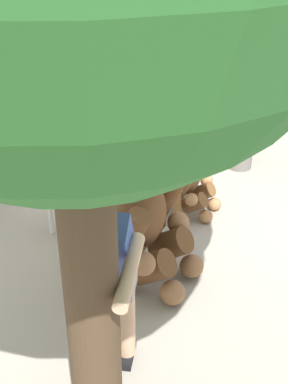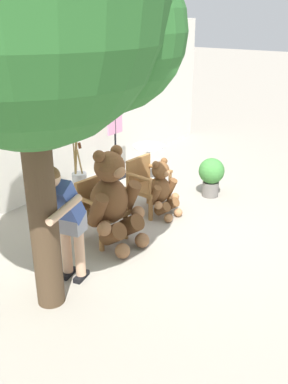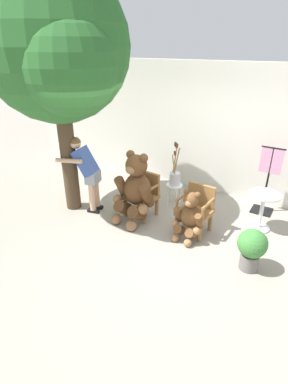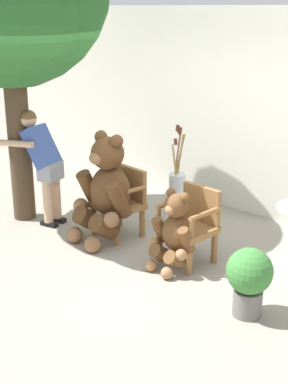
{
  "view_description": "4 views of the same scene",
  "coord_description": "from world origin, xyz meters",
  "px_view_note": "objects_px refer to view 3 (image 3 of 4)",
  "views": [
    {
      "loc": [
        -3.87,
        -1.0,
        2.95
      ],
      "look_at": [
        -0.25,
        0.44,
        0.62
      ],
      "focal_mm": 50.0,
      "sensor_mm": 36.0,
      "label": 1
    },
    {
      "loc": [
        -4.51,
        -3.05,
        2.98
      ],
      "look_at": [
        -0.01,
        0.2,
        0.61
      ],
      "focal_mm": 40.0,
      "sensor_mm": 36.0,
      "label": 2
    },
    {
      "loc": [
        2.2,
        -3.89,
        3.09
      ],
      "look_at": [
        -0.36,
        0.29,
        0.66
      ],
      "focal_mm": 28.0,
      "sensor_mm": 36.0,
      "label": 3
    },
    {
      "loc": [
        3.96,
        -3.92,
        2.77
      ],
      "look_at": [
        0.04,
        0.34,
        0.77
      ],
      "focal_mm": 50.0,
      "sensor_mm": 36.0,
      "label": 4
    }
  ],
  "objects_px": {
    "potted_plant": "(252,247)",
    "teddy_bear_small": "(189,216)",
    "person_visitor": "(87,169)",
    "clothing_display_stand": "(268,179)",
    "wooden_chair_left": "(143,193)",
    "patio_tree": "(58,51)",
    "round_side_table": "(262,207)",
    "white_stool": "(174,189)",
    "brush_bucket": "(175,176)",
    "wooden_chair_right": "(196,208)",
    "teddy_bear_large": "(135,188)"
  },
  "relations": [
    {
      "from": "person_visitor",
      "to": "white_stool",
      "type": "bearing_deg",
      "value": 38.89
    },
    {
      "from": "wooden_chair_left",
      "to": "clothing_display_stand",
      "type": "xyz_separation_m",
      "value": [
        2.02,
        1.37,
        0.26
      ]
    },
    {
      "from": "round_side_table",
      "to": "potted_plant",
      "type": "xyz_separation_m",
      "value": [
        0.12,
        -1.23,
        -0.05
      ]
    },
    {
      "from": "round_side_table",
      "to": "brush_bucket",
      "type": "bearing_deg",
      "value": 179.16
    },
    {
      "from": "wooden_chair_right",
      "to": "potted_plant",
      "type": "xyz_separation_m",
      "value": [
        1.12,
        -0.56,
        -0.07
      ]
    },
    {
      "from": "brush_bucket",
      "to": "patio_tree",
      "type": "height_order",
      "value": "patio_tree"
    },
    {
      "from": "potted_plant",
      "to": "teddy_bear_small",
      "type": "bearing_deg",
      "value": 166.57
    },
    {
      "from": "teddy_bear_large",
      "to": "teddy_bear_small",
      "type": "relative_size",
      "value": 1.5
    },
    {
      "from": "wooden_chair_right",
      "to": "teddy_bear_large",
      "type": "distance_m",
      "value": 1.18
    },
    {
      "from": "brush_bucket",
      "to": "white_stool",
      "type": "bearing_deg",
      "value": -51.14
    },
    {
      "from": "white_stool",
      "to": "potted_plant",
      "type": "xyz_separation_m",
      "value": [
        1.89,
        -1.25,
        0.04
      ]
    },
    {
      "from": "teddy_bear_large",
      "to": "clothing_display_stand",
      "type": "xyz_separation_m",
      "value": [
        2.04,
        1.63,
        0.05
      ]
    },
    {
      "from": "potted_plant",
      "to": "clothing_display_stand",
      "type": "relative_size",
      "value": 0.5
    },
    {
      "from": "teddy_bear_small",
      "to": "potted_plant",
      "type": "bearing_deg",
      "value": -13.43
    },
    {
      "from": "round_side_table",
      "to": "patio_tree",
      "type": "relative_size",
      "value": 0.17
    },
    {
      "from": "wooden_chair_left",
      "to": "teddy_bear_large",
      "type": "height_order",
      "value": "teddy_bear_large"
    },
    {
      "from": "round_side_table",
      "to": "teddy_bear_large",
      "type": "bearing_deg",
      "value": -156.5
    },
    {
      "from": "clothing_display_stand",
      "to": "white_stool",
      "type": "bearing_deg",
      "value": -158.03
    },
    {
      "from": "teddy_bear_large",
      "to": "brush_bucket",
      "type": "bearing_deg",
      "value": 69.57
    },
    {
      "from": "wooden_chair_right",
      "to": "patio_tree",
      "type": "relative_size",
      "value": 0.2
    },
    {
      "from": "person_visitor",
      "to": "clothing_display_stand",
      "type": "distance_m",
      "value": 3.55
    },
    {
      "from": "wooden_chair_left",
      "to": "clothing_display_stand",
      "type": "distance_m",
      "value": 2.46
    },
    {
      "from": "person_visitor",
      "to": "patio_tree",
      "type": "distance_m",
      "value": 2.1
    },
    {
      "from": "white_stool",
      "to": "patio_tree",
      "type": "height_order",
      "value": "patio_tree"
    },
    {
      "from": "wooden_chair_left",
      "to": "person_visitor",
      "type": "distance_m",
      "value": 1.2
    },
    {
      "from": "wooden_chair_left",
      "to": "patio_tree",
      "type": "distance_m",
      "value": 2.89
    },
    {
      "from": "wooden_chair_right",
      "to": "round_side_table",
      "type": "height_order",
      "value": "wooden_chair_right"
    },
    {
      "from": "round_side_table",
      "to": "patio_tree",
      "type": "distance_m",
      "value": 4.42
    },
    {
      "from": "person_visitor",
      "to": "white_stool",
      "type": "distance_m",
      "value": 1.85
    },
    {
      "from": "wooden_chair_right",
      "to": "teddy_bear_large",
      "type": "height_order",
      "value": "teddy_bear_large"
    },
    {
      "from": "wooden_chair_right",
      "to": "white_stool",
      "type": "bearing_deg",
      "value": 138.14
    },
    {
      "from": "patio_tree",
      "to": "teddy_bear_small",
      "type": "bearing_deg",
      "value": 6.64
    },
    {
      "from": "patio_tree",
      "to": "white_stool",
      "type": "bearing_deg",
      "value": 37.7
    },
    {
      "from": "white_stool",
      "to": "clothing_display_stand",
      "type": "distance_m",
      "value": 1.85
    },
    {
      "from": "potted_plant",
      "to": "wooden_chair_right",
      "type": "bearing_deg",
      "value": 153.4
    },
    {
      "from": "wooden_chair_right",
      "to": "clothing_display_stand",
      "type": "distance_m",
      "value": 1.67
    },
    {
      "from": "teddy_bear_small",
      "to": "round_side_table",
      "type": "bearing_deg",
      "value": 43.72
    },
    {
      "from": "person_visitor",
      "to": "round_side_table",
      "type": "bearing_deg",
      "value": 19.06
    },
    {
      "from": "brush_bucket",
      "to": "patio_tree",
      "type": "bearing_deg",
      "value": -142.19
    },
    {
      "from": "wooden_chair_right",
      "to": "round_side_table",
      "type": "relative_size",
      "value": 1.19
    },
    {
      "from": "white_stool",
      "to": "brush_bucket",
      "type": "height_order",
      "value": "brush_bucket"
    },
    {
      "from": "white_stool",
      "to": "clothing_display_stand",
      "type": "relative_size",
      "value": 0.34
    },
    {
      "from": "round_side_table",
      "to": "clothing_display_stand",
      "type": "xyz_separation_m",
      "value": [
        -0.09,
        0.7,
        0.27
      ]
    },
    {
      "from": "wooden_chair_right",
      "to": "clothing_display_stand",
      "type": "bearing_deg",
      "value": 56.51
    },
    {
      "from": "wooden_chair_right",
      "to": "patio_tree",
      "type": "distance_m",
      "value": 3.53
    },
    {
      "from": "potted_plant",
      "to": "person_visitor",
      "type": "bearing_deg",
      "value": 177.5
    },
    {
      "from": "teddy_bear_large",
      "to": "brush_bucket",
      "type": "xyz_separation_m",
      "value": [
        0.35,
        0.95,
        -0.02
      ]
    },
    {
      "from": "patio_tree",
      "to": "potted_plant",
      "type": "distance_m",
      "value": 4.37
    },
    {
      "from": "wooden_chair_left",
      "to": "wooden_chair_right",
      "type": "height_order",
      "value": "same"
    },
    {
      "from": "wooden_chair_left",
      "to": "round_side_table",
      "type": "distance_m",
      "value": 2.22
    }
  ]
}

